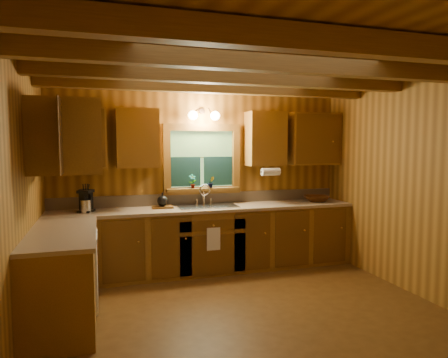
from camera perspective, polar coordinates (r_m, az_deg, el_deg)
room at (r=4.07m, az=3.32°, el=-1.62°), size 4.20×4.20×4.20m
ceiling_beams at (r=4.11m, az=3.40°, el=15.10°), size 4.20×2.54×0.18m
base_cabinets at (r=5.32m, az=-6.72°, el=-9.62°), size 4.20×2.22×0.86m
countertop at (r=5.24m, az=-6.64°, el=-4.82°), size 4.20×2.24×0.04m
backsplash at (r=5.90m, az=-3.11°, el=-2.72°), size 4.20×0.02×0.16m
dishwasher_panel at (r=4.66m, az=-17.47°, el=-11.93°), size 0.02×0.60×0.80m
upper_cabinets at (r=5.28m, az=-7.91°, el=5.71°), size 4.19×1.77×0.78m
window at (r=5.83m, az=-3.09°, el=2.61°), size 1.12×0.08×1.00m
window_sill at (r=5.82m, az=-2.96°, el=-1.44°), size 1.06×0.14×0.04m
wall_sconce at (r=5.73m, az=-2.82°, el=8.93°), size 0.45×0.21×0.17m
paper_towel_roll at (r=5.82m, az=6.55°, el=1.01°), size 0.27×0.11×0.11m
dish_towel at (r=5.39m, az=-1.47°, el=-8.41°), size 0.18×0.01×0.30m
sink at (r=5.65m, az=-2.41°, el=-4.33°), size 0.82×0.48×0.43m
coffee_maker at (r=5.48m, az=-18.80°, el=-2.92°), size 0.16×0.20×0.28m
utensil_crock at (r=5.42m, az=-18.82°, el=-3.55°), size 0.13×0.13×0.37m
cutting_board at (r=5.57m, az=-8.61°, el=-3.92°), size 0.29×0.21×0.02m
teakettle at (r=5.56m, az=-8.62°, el=-3.04°), size 0.15×0.15×0.18m
wicker_basket at (r=6.27m, az=12.84°, el=-2.70°), size 0.44×0.44×0.09m
potted_plant_left at (r=5.75m, az=-4.43°, el=-0.31°), size 0.11×0.08×0.20m
potted_plant_right at (r=5.80m, az=-1.82°, el=-0.43°), size 0.10×0.08×0.17m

